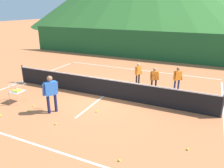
{
  "coord_description": "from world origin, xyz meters",
  "views": [
    {
      "loc": [
        4.64,
        -9.0,
        4.27
      ],
      "look_at": [
        0.86,
        -0.79,
        1.05
      ],
      "focal_mm": 34.48,
      "sensor_mm": 36.0,
      "label": 1
    }
  ],
  "objects_px": {
    "tennis_ball_10": "(57,92)",
    "tennis_ball_6": "(16,88)",
    "tennis_ball_3": "(56,124)",
    "tennis_ball_9": "(188,149)",
    "tennis_net": "(103,87)",
    "tennis_ball_4": "(119,160)",
    "tennis_ball_1": "(33,106)",
    "tennis_ball_2": "(1,115)",
    "student_0": "(138,72)",
    "student_2": "(177,77)",
    "tennis_ball_8": "(29,111)",
    "ball_cart": "(17,91)",
    "tennis_ball_7": "(97,111)",
    "student_1": "(154,77)",
    "instructor": "(51,91)"
  },
  "relations": [
    {
      "from": "student_1",
      "to": "ball_cart",
      "type": "bearing_deg",
      "value": -142.66
    },
    {
      "from": "tennis_ball_1",
      "to": "tennis_ball_2",
      "type": "relative_size",
      "value": 1.0
    },
    {
      "from": "tennis_ball_2",
      "to": "tennis_ball_4",
      "type": "height_order",
      "value": "same"
    },
    {
      "from": "tennis_net",
      "to": "tennis_ball_3",
      "type": "xyz_separation_m",
      "value": [
        -0.39,
        -3.28,
        -0.47
      ]
    },
    {
      "from": "tennis_ball_1",
      "to": "tennis_ball_4",
      "type": "distance_m",
      "value": 5.34
    },
    {
      "from": "tennis_ball_3",
      "to": "tennis_ball_6",
      "type": "height_order",
      "value": "same"
    },
    {
      "from": "tennis_ball_3",
      "to": "student_0",
      "type": "bearing_deg",
      "value": 76.29
    },
    {
      "from": "instructor",
      "to": "student_0",
      "type": "height_order",
      "value": "instructor"
    },
    {
      "from": "tennis_ball_7",
      "to": "tennis_ball_9",
      "type": "relative_size",
      "value": 1.0
    },
    {
      "from": "tennis_ball_6",
      "to": "student_1",
      "type": "bearing_deg",
      "value": 22.8
    },
    {
      "from": "student_2",
      "to": "ball_cart",
      "type": "height_order",
      "value": "student_2"
    },
    {
      "from": "ball_cart",
      "to": "student_1",
      "type": "bearing_deg",
      "value": 37.34
    },
    {
      "from": "instructor",
      "to": "tennis_ball_2",
      "type": "height_order",
      "value": "instructor"
    },
    {
      "from": "tennis_ball_4",
      "to": "tennis_ball_10",
      "type": "distance_m",
      "value": 6.32
    },
    {
      "from": "tennis_ball_2",
      "to": "tennis_ball_7",
      "type": "relative_size",
      "value": 1.0
    },
    {
      "from": "tennis_ball_3",
      "to": "tennis_ball_10",
      "type": "bearing_deg",
      "value": 127.66
    },
    {
      "from": "instructor",
      "to": "student_0",
      "type": "xyz_separation_m",
      "value": [
        2.2,
        4.94,
        -0.22
      ]
    },
    {
      "from": "tennis_ball_8",
      "to": "tennis_ball_10",
      "type": "distance_m",
      "value": 2.36
    },
    {
      "from": "tennis_ball_7",
      "to": "tennis_ball_6",
      "type": "bearing_deg",
      "value": 173.56
    },
    {
      "from": "tennis_ball_4",
      "to": "ball_cart",
      "type": "bearing_deg",
      "value": 162.64
    },
    {
      "from": "tennis_ball_3",
      "to": "tennis_ball_9",
      "type": "relative_size",
      "value": 1.0
    },
    {
      "from": "tennis_ball_3",
      "to": "tennis_ball_6",
      "type": "distance_m",
      "value": 5.02
    },
    {
      "from": "tennis_ball_3",
      "to": "tennis_ball_8",
      "type": "relative_size",
      "value": 1.0
    },
    {
      "from": "tennis_net",
      "to": "tennis_ball_4",
      "type": "height_order",
      "value": "tennis_net"
    },
    {
      "from": "tennis_net",
      "to": "tennis_ball_4",
      "type": "distance_m",
      "value": 4.98
    },
    {
      "from": "instructor",
      "to": "tennis_ball_7",
      "type": "distance_m",
      "value": 2.12
    },
    {
      "from": "tennis_net",
      "to": "tennis_ball_8",
      "type": "bearing_deg",
      "value": -127.11
    },
    {
      "from": "tennis_ball_1",
      "to": "tennis_ball_9",
      "type": "distance_m",
      "value": 6.81
    },
    {
      "from": "tennis_ball_10",
      "to": "tennis_ball_6",
      "type": "bearing_deg",
      "value": -167.44
    },
    {
      "from": "tennis_ball_1",
      "to": "tennis_ball_7",
      "type": "xyz_separation_m",
      "value": [
        2.91,
        0.7,
        0.0
      ]
    },
    {
      "from": "tennis_net",
      "to": "ball_cart",
      "type": "xyz_separation_m",
      "value": [
        -3.36,
        -2.3,
        0.08
      ]
    },
    {
      "from": "student_0",
      "to": "tennis_ball_4",
      "type": "bearing_deg",
      "value": -76.14
    },
    {
      "from": "tennis_ball_2",
      "to": "student_1",
      "type": "bearing_deg",
      "value": 47.69
    },
    {
      "from": "ball_cart",
      "to": "tennis_ball_3",
      "type": "bearing_deg",
      "value": -18.27
    },
    {
      "from": "student_2",
      "to": "tennis_ball_3",
      "type": "bearing_deg",
      "value": -123.37
    },
    {
      "from": "student_1",
      "to": "tennis_ball_3",
      "type": "distance_m",
      "value": 5.78
    },
    {
      "from": "tennis_ball_8",
      "to": "ball_cart",
      "type": "bearing_deg",
      "value": 153.96
    },
    {
      "from": "student_2",
      "to": "tennis_ball_8",
      "type": "height_order",
      "value": "student_2"
    },
    {
      "from": "tennis_ball_4",
      "to": "tennis_ball_8",
      "type": "distance_m",
      "value": 5.01
    },
    {
      "from": "student_2",
      "to": "tennis_ball_6",
      "type": "xyz_separation_m",
      "value": [
        -8.16,
        -3.34,
        -0.77
      ]
    },
    {
      "from": "student_2",
      "to": "tennis_ball_9",
      "type": "bearing_deg",
      "value": -77.1
    },
    {
      "from": "student_1",
      "to": "tennis_ball_10",
      "type": "relative_size",
      "value": 18.8
    },
    {
      "from": "tennis_net",
      "to": "tennis_ball_10",
      "type": "distance_m",
      "value": 2.6
    },
    {
      "from": "student_0",
      "to": "student_2",
      "type": "bearing_deg",
      "value": -5.45
    },
    {
      "from": "tennis_net",
      "to": "tennis_ball_1",
      "type": "bearing_deg",
      "value": -134.78
    },
    {
      "from": "ball_cart",
      "to": "tennis_ball_4",
      "type": "distance_m",
      "value": 6.33
    },
    {
      "from": "tennis_ball_3",
      "to": "student_2",
      "type": "bearing_deg",
      "value": 56.63
    },
    {
      "from": "tennis_ball_7",
      "to": "instructor",
      "type": "bearing_deg",
      "value": -155.65
    },
    {
      "from": "tennis_ball_1",
      "to": "tennis_ball_4",
      "type": "height_order",
      "value": "same"
    },
    {
      "from": "tennis_net",
      "to": "tennis_ball_1",
      "type": "relative_size",
      "value": 160.26
    }
  ]
}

